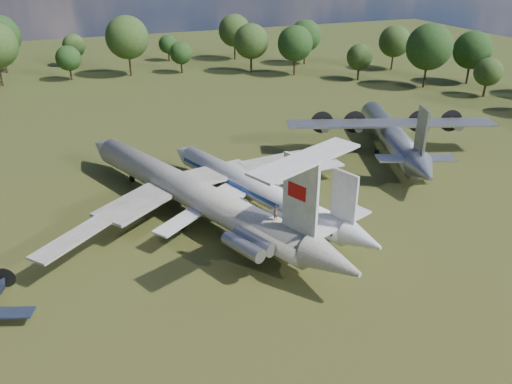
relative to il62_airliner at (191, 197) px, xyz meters
name	(u,v)px	position (x,y,z in m)	size (l,w,h in m)	color
ground	(157,231)	(-4.95, -2.46, -2.60)	(300.00, 300.00, 0.00)	#1D3812
il62_airliner	(191,197)	(0.00, 0.00, 0.00)	(40.85, 53.11, 5.21)	#B6B6B2
tu104_jet	(256,193)	(8.43, -0.82, -0.54)	(30.97, 41.29, 4.13)	silver
an12_transport	(391,139)	(35.85, 8.97, -0.12)	(33.83, 37.81, 4.97)	#ADB0B6
person_on_il62	(275,213)	(5.82, -13.37, 3.45)	(0.62, 0.40, 1.69)	olive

